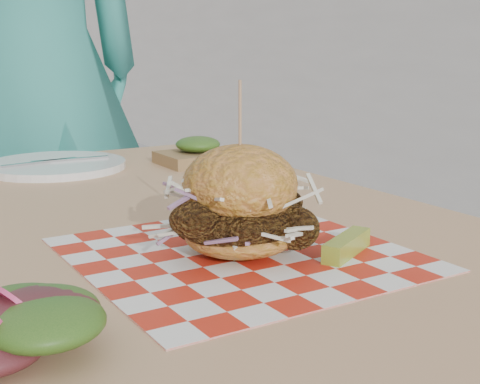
# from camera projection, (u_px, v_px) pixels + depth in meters

# --- Properties ---
(diner) EXTENTS (0.70, 0.48, 1.86)m
(diner) POSITION_uv_depth(u_px,v_px,m) (34.00, 65.00, 1.83)
(diner) COLOR teal
(diner) RESTS_ON ground
(patio_table) EXTENTS (0.80, 1.20, 0.75)m
(patio_table) POSITION_uv_depth(u_px,v_px,m) (148.00, 271.00, 0.96)
(patio_table) COLOR tan
(patio_table) RESTS_ON ground
(paper_liner) EXTENTS (0.36, 0.36, 0.00)m
(paper_liner) POSITION_uv_depth(u_px,v_px,m) (240.00, 254.00, 0.77)
(paper_liner) COLOR red
(paper_liner) RESTS_ON patio_table
(sandwich) EXTENTS (0.18, 0.18, 0.20)m
(sandwich) POSITION_uv_depth(u_px,v_px,m) (240.00, 207.00, 0.76)
(sandwich) COLOR #C37A37
(sandwich) RESTS_ON paper_liner
(pickle_spear) EXTENTS (0.09, 0.06, 0.02)m
(pickle_spear) POSITION_uv_depth(u_px,v_px,m) (347.00, 245.00, 0.77)
(pickle_spear) COLOR #94AF33
(pickle_spear) RESTS_ON paper_liner
(side_salad) EXTENTS (0.14, 0.14, 0.05)m
(side_salad) POSITION_uv_depth(u_px,v_px,m) (6.00, 342.00, 0.52)
(side_salad) COLOR #3F1419
(side_salad) RESTS_ON patio_table
(place_setting) EXTENTS (0.27, 0.27, 0.02)m
(place_setting) POSITION_uv_depth(u_px,v_px,m) (55.00, 165.00, 1.30)
(place_setting) COLOR white
(place_setting) RESTS_ON patio_table
(kraft_tray) EXTENTS (0.15, 0.12, 0.06)m
(kraft_tray) POSITION_uv_depth(u_px,v_px,m) (198.00, 153.00, 1.35)
(kraft_tray) COLOR olive
(kraft_tray) RESTS_ON patio_table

